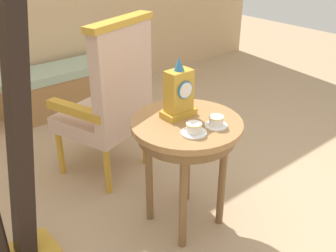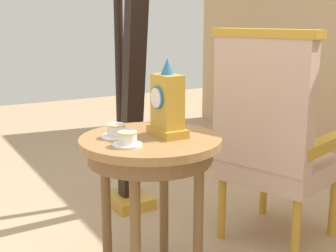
{
  "view_description": "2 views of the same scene",
  "coord_description": "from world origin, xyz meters",
  "views": [
    {
      "loc": [
        -1.36,
        -1.41,
        1.63
      ],
      "look_at": [
        -0.15,
        0.04,
        0.65
      ],
      "focal_mm": 41.24,
      "sensor_mm": 36.0,
      "label": 1
    },
    {
      "loc": [
        1.65,
        -0.95,
        1.2
      ],
      "look_at": [
        -0.04,
        0.02,
        0.75
      ],
      "focal_mm": 50.5,
      "sensor_mm": 36.0,
      "label": 2
    }
  ],
  "objects": [
    {
      "name": "side_table",
      "position": [
        -0.09,
        -0.04,
        0.6
      ],
      "size": [
        0.61,
        0.61,
        0.69
      ],
      "color": "#9E7042",
      "rests_on": "ground"
    },
    {
      "name": "teacup_left",
      "position": [
        -0.16,
        -0.17,
        0.72
      ],
      "size": [
        0.14,
        0.14,
        0.06
      ],
      "color": "white",
      "rests_on": "side_table"
    },
    {
      "name": "teacup_right",
      "position": [
        -0.01,
        -0.18,
        0.72
      ],
      "size": [
        0.12,
        0.12,
        0.06
      ],
      "color": "white",
      "rests_on": "side_table"
    },
    {
      "name": "mantel_clock",
      "position": [
        -0.08,
        0.04,
        0.83
      ],
      "size": [
        0.19,
        0.11,
        0.34
      ],
      "color": "gold",
      "rests_on": "side_table"
    },
    {
      "name": "armchair",
      "position": [
        -0.12,
        0.69,
        0.59
      ],
      "size": [
        0.68,
        0.67,
        1.14
      ],
      "color": "#CCA893",
      "rests_on": "ground"
    },
    {
      "name": "harp",
      "position": [
        -0.94,
        0.27,
        0.73
      ],
      "size": [
        0.4,
        0.24,
        1.81
      ],
      "color": "gold",
      "rests_on": "ground"
    }
  ]
}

